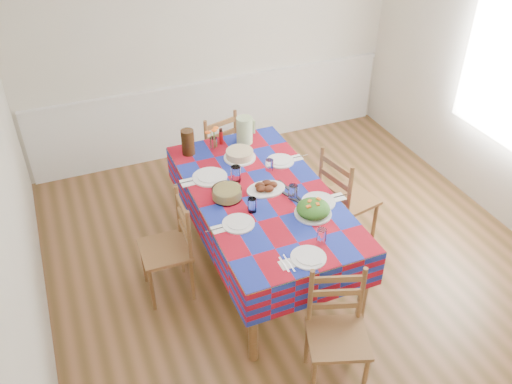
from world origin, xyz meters
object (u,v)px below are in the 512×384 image
dining_table (262,201)px  chair_right (345,200)px  tea_pitcher (188,142)px  chair_far (215,152)px  green_pitcher (244,130)px  chair_near (337,333)px  meat_platter (266,188)px  chair_left (170,248)px

dining_table → chair_right: chair_right is taller
tea_pitcher → chair_far: tea_pitcher is taller
green_pitcher → chair_near: (-0.16, -2.20, -0.49)m
meat_platter → chair_far: (-0.03, 1.32, -0.37)m
meat_platter → tea_pitcher: bearing=117.7°
tea_pitcher → chair_far: size_ratio=0.26×
green_pitcher → chair_left: 1.43m
green_pitcher → chair_near: 2.26m
meat_platter → chair_far: size_ratio=0.35×
chair_right → meat_platter: bearing=76.3°
green_pitcher → tea_pitcher: green_pitcher is taller
dining_table → tea_pitcher: tea_pitcher is taller
chair_right → tea_pitcher: bearing=43.6°
chair_far → chair_right: bearing=106.2°
tea_pitcher → dining_table: bearing=-65.4°
chair_far → chair_left: (-0.86, -1.35, -0.01)m
meat_platter → chair_left: 0.97m
green_pitcher → tea_pitcher: (-0.57, 0.01, -0.01)m
tea_pitcher → chair_far: bearing=49.4°
meat_platter → green_pitcher: bearing=81.1°
green_pitcher → chair_far: green_pitcher is taller
green_pitcher → dining_table: bearing=-101.7°
dining_table → tea_pitcher: 0.98m
tea_pitcher → chair_right: tea_pitcher is taller
chair_left → meat_platter: bearing=93.5°
green_pitcher → chair_right: green_pitcher is taller
green_pitcher → chair_left: bearing=-140.1°
chair_right → chair_far: bearing=20.4°
dining_table → meat_platter: 0.13m
dining_table → meat_platter: meat_platter is taller
chair_left → chair_near: bearing=34.7°
dining_table → green_pitcher: size_ratio=7.83×
green_pitcher → chair_far: bearing=108.8°
chair_far → chair_left: chair_far is taller
tea_pitcher → chair_near: tea_pitcher is taller
chair_near → chair_far: (-0.00, 2.69, 0.00)m
green_pitcher → chair_left: size_ratio=0.28×
green_pitcher → chair_right: (0.67, -0.87, -0.45)m
dining_table → tea_pitcher: (-0.40, 0.87, 0.22)m
chair_left → dining_table: bearing=92.0°
meat_platter → chair_left: bearing=-178.4°
dining_table → meat_platter: size_ratio=6.13×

